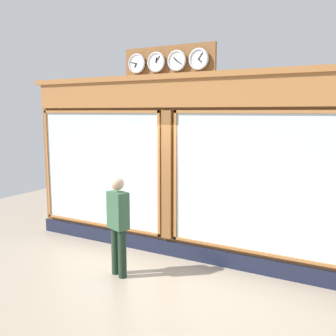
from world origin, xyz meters
name	(u,v)px	position (x,y,z in m)	size (l,w,h in m)	color
ground_plane	(64,324)	(0.00, 2.80, 0.00)	(14.00, 14.00, 0.00)	gray
shop_facade	(171,166)	(0.00, -0.13, 1.73)	(6.56, 0.42, 3.91)	brown
pedestrian	(118,222)	(0.26, 1.23, 0.93)	(0.41, 0.33, 1.69)	#1C2F21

